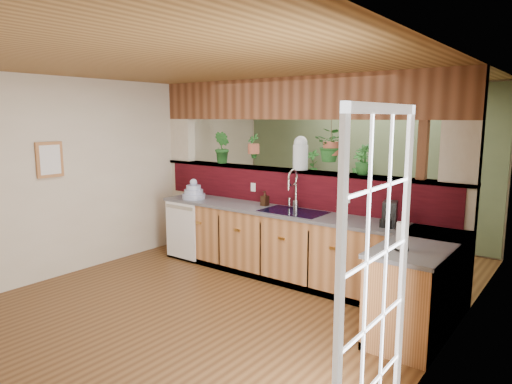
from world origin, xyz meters
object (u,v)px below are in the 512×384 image
Objects in this scene: soap_dispenser at (265,198)px; glass_jar at (300,153)px; coffee_maker at (389,215)px; faucet at (294,188)px; shelving_console at (343,210)px; dish_stack at (194,193)px; paper_towel at (402,237)px.

glass_jar is (0.38, 0.27, 0.61)m from soap_dispenser.
coffee_maker is 1.57m from glass_jar.
glass_jar is at bearing 100.75° from faucet.
shelving_console is at bearing 98.53° from glass_jar.
faucet is 1.55× the size of dish_stack.
faucet reaches higher than soap_dispenser.
paper_towel is at bearing -33.83° from glass_jar.
shelving_console is at bearing 98.77° from faucet.
dish_stack reaches higher than shelving_console.
paper_towel is (1.78, -1.00, -0.16)m from faucet.
coffee_maker reaches higher than paper_towel.
soap_dispenser is 0.77m from glass_jar.
glass_jar reaches higher than shelving_console.
glass_jar reaches higher than coffee_maker.
coffee_maker is (1.78, -0.14, 0.03)m from soap_dispenser.
soap_dispenser is at bearing -173.90° from faucet.
glass_jar is (-0.04, 0.22, 0.43)m from faucet.
shelving_console is (-2.11, 3.12, -0.52)m from paper_towel.
coffee_maker is at bearing 1.19° from dish_stack.
soap_dispenser is (1.14, 0.20, 0.01)m from dish_stack.
coffee_maker reaches higher than soap_dispenser.
faucet is at bearing 156.39° from coffee_maker.
faucet is 2.64× the size of soap_dispenser.
glass_jar is at bearing 147.81° from coffee_maker.
coffee_maker is at bearing -50.21° from shelving_console.
dish_stack is 2.92m from coffee_maker.
soap_dispenser is 1.78m from coffee_maker.
dish_stack is 3.43m from paper_towel.
paper_towel is 0.61× the size of glass_jar.
faucet is at bearing 6.10° from soap_dispenser.
dish_stack reaches higher than soap_dispenser.
faucet is at bearing -77.48° from shelving_console.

